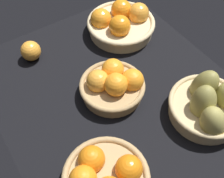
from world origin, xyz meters
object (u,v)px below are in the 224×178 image
Objects in this scene: basket_near_right at (121,23)px; basket_center at (113,84)px; basket_far_left at (105,178)px; loose_orange_front_gap at (31,51)px; basket_near_left_pears at (208,105)px.

basket_center is (-22.70, 18.48, -0.10)cm from basket_near_right.
loose_orange_front_gap is (51.66, -2.83, -0.56)cm from basket_far_left.
basket_near_right is 29.27cm from basket_center.
basket_center is 0.89× the size of basket_near_left_pears.
basket_far_left is at bearing 142.39° from basket_center.
basket_center is 2.97× the size of loose_orange_front_gap.
basket_near_right is 44.91cm from basket_near_left_pears.
basket_far_left is 0.95× the size of basket_near_left_pears.
basket_center reaches higher than basket_far_left.
basket_near_right is at bearing -0.15° from basket_near_left_pears.
basket_far_left is 51.74cm from loose_orange_front_gap.
basket_far_left is 3.19× the size of loose_orange_front_gap.
basket_far_left is at bearing 176.86° from loose_orange_front_gap.
basket_near_left_pears is (1.20, -36.39, 0.68)cm from basket_far_left.
basket_near_right is 1.23× the size of basket_center.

